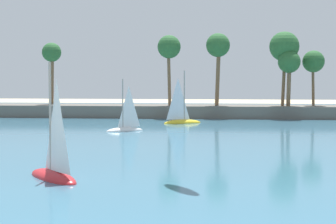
{
  "coord_description": "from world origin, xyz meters",
  "views": [
    {
      "loc": [
        2.25,
        -9.17,
        6.1
      ],
      "look_at": [
        0.42,
        12.27,
        4.65
      ],
      "focal_mm": 58.26,
      "sensor_mm": 36.0,
      "label": 1
    }
  ],
  "objects": [
    {
      "name": "sailboat_mid_bay",
      "position": [
        -7.08,
        21.65,
        0.72
      ],
      "size": [
        4.53,
        4.74,
        7.32
      ],
      "color": "red",
      "rests_on": "sea"
    },
    {
      "name": "palm_headland",
      "position": [
        2.2,
        69.33,
        3.55
      ],
      "size": [
        101.28,
        6.02,
        12.55
      ],
      "color": "#605B54",
      "rests_on": "ground"
    },
    {
      "name": "sailboat_toward_headland",
      "position": [
        -7.39,
        49.28,
        0.61
      ],
      "size": [
        4.24,
        3.3,
        6.11
      ],
      "color": "white",
      "rests_on": "sea"
    },
    {
      "name": "sailboat_far_left",
      "position": [
        -1.86,
        59.3,
        0.71
      ],
      "size": [
        5.11,
        3.36,
        7.15
      ],
      "color": "yellow",
      "rests_on": "sea"
    },
    {
      "name": "sea",
      "position": [
        0.0,
        58.25,
        0.03
      ],
      "size": [
        220.0,
        101.98,
        0.06
      ],
      "primitive_type": "cube",
      "color": "#386B84",
      "rests_on": "ground"
    }
  ]
}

